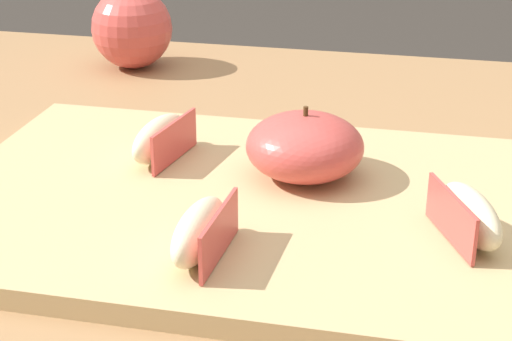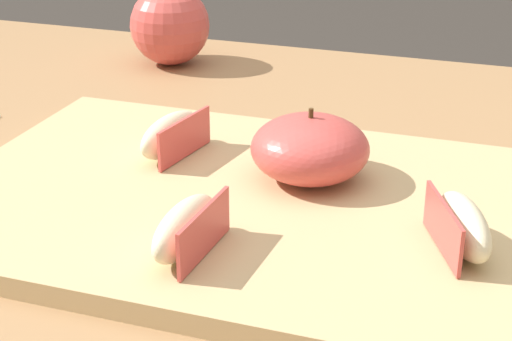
{
  "view_description": "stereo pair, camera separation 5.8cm",
  "coord_description": "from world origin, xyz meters",
  "px_view_note": "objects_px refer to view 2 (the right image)",
  "views": [
    {
      "loc": [
        0.1,
        -0.56,
        1.05
      ],
      "look_at": [
        -0.02,
        -0.04,
        0.81
      ],
      "focal_mm": 58.48,
      "sensor_mm": 36.0,
      "label": 1
    },
    {
      "loc": [
        0.15,
        -0.54,
        1.05
      ],
      "look_at": [
        -0.02,
        -0.04,
        0.81
      ],
      "focal_mm": 58.48,
      "sensor_mm": 36.0,
      "label": 2
    }
  ],
  "objects_px": {
    "cutting_board": "(256,206)",
    "apple_half_skin_up": "(310,148)",
    "apple_wedge_left": "(462,226)",
    "apple_wedge_near_knife": "(172,135)",
    "whole_apple_pink_lady": "(170,25)",
    "apple_wedge_right": "(186,228)"
  },
  "relations": [
    {
      "from": "apple_wedge_left",
      "to": "apple_wedge_near_knife",
      "type": "bearing_deg",
      "value": 160.67
    },
    {
      "from": "apple_half_skin_up",
      "to": "apple_wedge_near_knife",
      "type": "relative_size",
      "value": 1.13
    },
    {
      "from": "apple_wedge_near_knife",
      "to": "apple_wedge_left",
      "type": "bearing_deg",
      "value": -19.33
    },
    {
      "from": "whole_apple_pink_lady",
      "to": "apple_half_skin_up",
      "type": "bearing_deg",
      "value": -49.66
    },
    {
      "from": "apple_wedge_near_knife",
      "to": "whole_apple_pink_lady",
      "type": "height_order",
      "value": "whole_apple_pink_lady"
    },
    {
      "from": "cutting_board",
      "to": "whole_apple_pink_lady",
      "type": "height_order",
      "value": "whole_apple_pink_lady"
    },
    {
      "from": "apple_wedge_near_knife",
      "to": "apple_wedge_right",
      "type": "relative_size",
      "value": 1.02
    },
    {
      "from": "cutting_board",
      "to": "apple_wedge_near_knife",
      "type": "bearing_deg",
      "value": 149.8
    },
    {
      "from": "cutting_board",
      "to": "whole_apple_pink_lady",
      "type": "distance_m",
      "value": 0.39
    },
    {
      "from": "cutting_board",
      "to": "apple_half_skin_up",
      "type": "bearing_deg",
      "value": 56.54
    },
    {
      "from": "apple_wedge_right",
      "to": "apple_wedge_left",
      "type": "bearing_deg",
      "value": 19.92
    },
    {
      "from": "apple_half_skin_up",
      "to": "whole_apple_pink_lady",
      "type": "xyz_separation_m",
      "value": [
        -0.24,
        0.28,
        0.0
      ]
    },
    {
      "from": "apple_wedge_left",
      "to": "apple_wedge_right",
      "type": "xyz_separation_m",
      "value": [
        -0.16,
        -0.06,
        0.0
      ]
    },
    {
      "from": "apple_wedge_near_knife",
      "to": "apple_wedge_right",
      "type": "bearing_deg",
      "value": -62.54
    },
    {
      "from": "apple_half_skin_up",
      "to": "apple_wedge_right",
      "type": "xyz_separation_m",
      "value": [
        -0.04,
        -0.13,
        -0.01
      ]
    },
    {
      "from": "apple_wedge_left",
      "to": "whole_apple_pink_lady",
      "type": "height_order",
      "value": "whole_apple_pink_lady"
    },
    {
      "from": "apple_wedge_left",
      "to": "apple_wedge_near_knife",
      "type": "xyz_separation_m",
      "value": [
        -0.23,
        0.08,
        0.0
      ]
    },
    {
      "from": "apple_wedge_left",
      "to": "apple_wedge_right",
      "type": "relative_size",
      "value": 1.03
    },
    {
      "from": "apple_half_skin_up",
      "to": "apple_wedge_right",
      "type": "relative_size",
      "value": 1.16
    },
    {
      "from": "apple_half_skin_up",
      "to": "apple_wedge_near_knife",
      "type": "height_order",
      "value": "apple_half_skin_up"
    },
    {
      "from": "cutting_board",
      "to": "apple_half_skin_up",
      "type": "height_order",
      "value": "apple_half_skin_up"
    },
    {
      "from": "cutting_board",
      "to": "apple_half_skin_up",
      "type": "distance_m",
      "value": 0.06
    }
  ]
}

